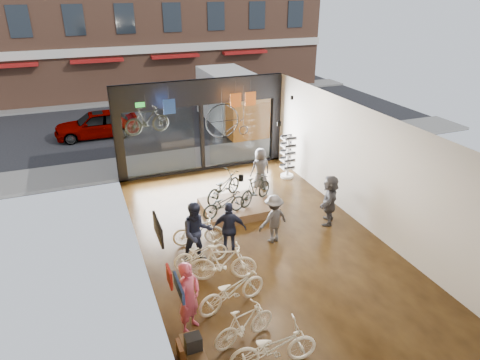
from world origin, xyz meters
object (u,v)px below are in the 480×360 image
floor_bike_3 (223,263)px  penny_farthing (229,122)px  display_bike_mid (255,189)px  customer_1 (197,233)px  customer_4 (260,169)px  box_truck (236,102)px  floor_bike_1 (244,324)px  display_bike_right (223,187)px  customer_5 (330,200)px  floor_bike_2 (232,290)px  display_platform (238,207)px  hung_bike (147,120)px  customer_2 (230,229)px  customer_3 (273,219)px  floor_bike_5 (198,231)px  display_bike_left (224,203)px  customer_0 (189,297)px  sunglasses_rack (288,157)px  street_car (97,124)px  floor_bike_0 (273,347)px  floor_bike_4 (201,252)px

floor_bike_3 → penny_farthing: (2.26, 5.69, 1.96)m
floor_bike_3 → display_bike_mid: bearing=-18.6°
customer_1 → customer_4: customer_1 is taller
box_truck → floor_bike_1: box_truck is taller
display_bike_right → customer_5: (2.83, -2.30, 0.06)m
floor_bike_2 → customer_1: bearing=-6.4°
display_platform → hung_bike: bearing=138.7°
customer_2 → customer_3: (1.45, 0.13, -0.05)m
customer_1 → penny_farthing: (2.64, 4.64, 1.58)m
floor_bike_3 → hung_bike: 6.10m
floor_bike_5 → penny_farthing: size_ratio=0.95×
floor_bike_2 → display_bike_left: bearing=-29.6°
customer_5 → hung_bike: (-4.98, 3.98, 2.09)m
customer_0 → display_bike_left: bearing=19.3°
display_bike_left → customer_5: customer_5 is taller
floor_bike_2 → display_platform: (1.86, 4.43, -0.33)m
customer_1 → customer_2: size_ratio=1.12×
display_bike_left → customer_1: (-1.40, -1.75, 0.21)m
floor_bike_3 → customer_5: customer_5 is taller
display_bike_right → customer_5: bearing=-163.3°
display_bike_left → sunglasses_rack: (3.60, 2.55, 0.17)m
floor_bike_3 → customer_1: customer_1 is taller
street_car → customer_3: 12.84m
floor_bike_0 → floor_bike_5: floor_bike_0 is taller
floor_bike_2 → floor_bike_4: floor_bike_2 is taller
display_bike_right → customer_3: size_ratio=1.18×
floor_bike_0 → customer_4: (3.14, 7.82, 0.32)m
display_bike_left → customer_4: (2.16, 1.99, 0.09)m
customer_2 → penny_farthing: bearing=-86.1°
box_truck → floor_bike_4: size_ratio=4.58×
customer_0 → floor_bike_3: bearing=5.8°
floor_bike_1 → penny_farthing: size_ratio=0.95×
floor_bike_1 → customer_4: size_ratio=0.95×
display_bike_right → customer_3: 2.74m
display_bike_left → penny_farthing: (1.24, 2.89, 1.78)m
display_bike_mid → penny_farthing: bearing=-28.5°
customer_2 → customer_5: (3.61, 0.49, 0.02)m
hung_bike → display_bike_left: bearing=-157.0°
customer_1 → hung_bike: (-0.39, 4.51, 2.00)m
floor_bike_2 → customer_0: size_ratio=1.03×
floor_bike_1 → street_car: bearing=-6.0°
customer_4 → customer_5: customer_5 is taller
street_car → customer_1: 12.44m
box_truck → floor_bike_3: box_truck is taller
floor_bike_2 → penny_farthing: (2.40, 6.75, 2.02)m
street_car → customer_5: 13.38m
customer_4 → sunglasses_rack: 1.55m
display_platform → sunglasses_rack: size_ratio=1.35×
display_bike_left → customer_1: customer_1 is taller
floor_bike_1 → display_bike_left: display_bike_left is taller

